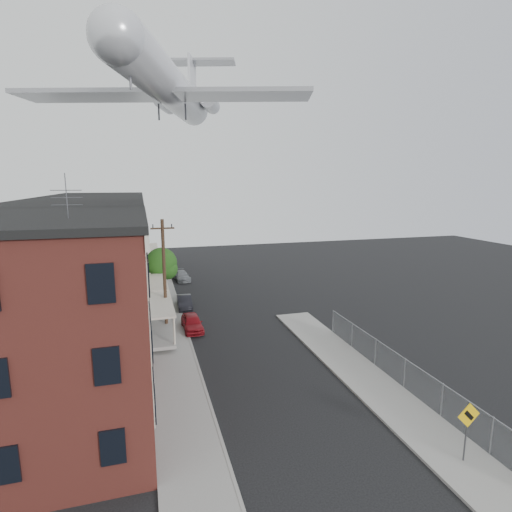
{
  "coord_description": "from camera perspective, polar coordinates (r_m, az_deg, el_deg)",
  "views": [
    {
      "loc": [
        -7.04,
        -13.1,
        11.79
      ],
      "look_at": [
        -0.47,
        9.93,
        7.33
      ],
      "focal_mm": 28.0,
      "sensor_mm": 36.0,
      "label": 1
    }
  ],
  "objects": [
    {
      "name": "row_house_b",
      "position": [
        37.53,
        -23.19,
        -0.54
      ],
      "size": [
        11.98,
        7.0,
        10.3
      ],
      "color": "#6F6458",
      "rests_on": "ground"
    },
    {
      "name": "airplane",
      "position": [
        33.91,
        -12.15,
        22.44
      ],
      "size": [
        21.31,
        24.38,
        7.06
      ],
      "color": "silver",
      "rests_on": "ground"
    },
    {
      "name": "row_house_e",
      "position": [
        58.19,
        -20.71,
        3.29
      ],
      "size": [
        11.98,
        7.0,
        10.3
      ],
      "color": "slate",
      "rests_on": "ground"
    },
    {
      "name": "row_house_c",
      "position": [
        44.38,
        -22.11,
        1.13
      ],
      "size": [
        11.98,
        7.0,
        10.3
      ],
      "color": "slate",
      "rests_on": "ground"
    },
    {
      "name": "curb_right",
      "position": [
        25.0,
        13.16,
        -17.7
      ],
      "size": [
        0.15,
        26.0,
        0.14
      ],
      "primitive_type": "cube",
      "color": "gray",
      "rests_on": "ground"
    },
    {
      "name": "corner_building",
      "position": [
        21.74,
        -28.57,
        -8.53
      ],
      "size": [
        10.31,
        12.3,
        12.15
      ],
      "color": "#381412",
      "rests_on": "ground"
    },
    {
      "name": "utility_pole",
      "position": [
        31.94,
        -12.95,
        -2.6
      ],
      "size": [
        1.8,
        0.26,
        9.0
      ],
      "color": "black",
      "rests_on": "ground"
    },
    {
      "name": "warning_sign",
      "position": [
        20.09,
        27.98,
        -20.32
      ],
      "size": [
        1.1,
        0.11,
        2.8
      ],
      "color": "#515156",
      "rests_on": "ground"
    },
    {
      "name": "car_near",
      "position": [
        32.94,
        -9.11,
        -9.38
      ],
      "size": [
        1.61,
        3.8,
        1.28
      ],
      "primitive_type": "imported",
      "rotation": [
        0.0,
        0.0,
        0.03
      ],
      "color": "maroon",
      "rests_on": "ground"
    },
    {
      "name": "sidewalk_left",
      "position": [
        38.94,
        -13.02,
        -7.27
      ],
      "size": [
        3.0,
        62.0,
        0.12
      ],
      "primitive_type": "cube",
      "color": "gray",
      "rests_on": "ground"
    },
    {
      "name": "sidewalk_right",
      "position": [
        25.68,
        16.12,
        -17.07
      ],
      "size": [
        3.0,
        26.0,
        0.12
      ],
      "primitive_type": "cube",
      "color": "gray",
      "rests_on": "ground"
    },
    {
      "name": "chainlink_fence",
      "position": [
        25.32,
        20.46,
        -15.39
      ],
      "size": [
        0.06,
        18.06,
        1.9
      ],
      "color": "gray",
      "rests_on": "ground"
    },
    {
      "name": "car_far",
      "position": [
        49.22,
        -10.57,
        -2.82
      ],
      "size": [
        2.06,
        4.11,
        1.14
      ],
      "primitive_type": "imported",
      "rotation": [
        0.0,
        0.0,
        0.12
      ],
      "color": "slate",
      "rests_on": "ground"
    },
    {
      "name": "car_mid",
      "position": [
        38.51,
        -10.18,
        -6.51
      ],
      "size": [
        1.37,
        3.7,
        1.21
      ],
      "primitive_type": "imported",
      "rotation": [
        0.0,
        0.0,
        -0.02
      ],
      "color": "black",
      "rests_on": "ground"
    },
    {
      "name": "curb_left",
      "position": [
        39.02,
        -10.88,
        -7.13
      ],
      "size": [
        0.15,
        62.0,
        0.14
      ],
      "primitive_type": "cube",
      "color": "gray",
      "rests_on": "ground"
    },
    {
      "name": "street_tree",
      "position": [
        41.9,
        -13.19,
        -1.22
      ],
      "size": [
        3.22,
        3.2,
        5.2
      ],
      "color": "black",
      "rests_on": "ground"
    },
    {
      "name": "ground",
      "position": [
        18.98,
        10.93,
        -28.07
      ],
      "size": [
        120.0,
        120.0,
        0.0
      ],
      "primitive_type": "plane",
      "color": "black",
      "rests_on": "ground"
    },
    {
      "name": "row_house_d",
      "position": [
        51.27,
        -21.31,
        2.35
      ],
      "size": [
        11.98,
        7.0,
        10.3
      ],
      "color": "#6F6458",
      "rests_on": "ground"
    },
    {
      "name": "row_house_a",
      "position": [
        30.74,
        -24.76,
        -2.96
      ],
      "size": [
        11.98,
        7.0,
        10.3
      ],
      "color": "slate",
      "rests_on": "ground"
    }
  ]
}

